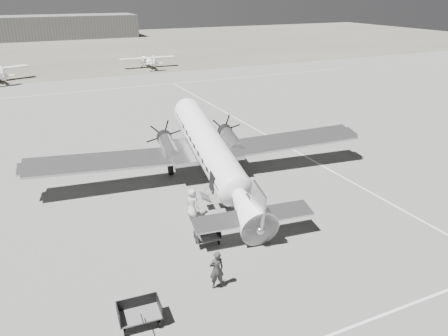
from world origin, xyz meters
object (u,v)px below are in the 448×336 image
light_plane_right (148,62)px  baggage_cart_far (140,314)px  hangar_main (64,27)px  ramp_agent (203,222)px  ground_crew (217,270)px  dc3_airliner (212,154)px  passenger (192,203)px  baggage_cart_near (208,238)px

light_plane_right → baggage_cart_far: bearing=-105.6°
hangar_main → ramp_agent: (-6.21, -124.09, -2.47)m
hangar_main → ground_crew: hangar_main is taller
ground_crew → light_plane_right: bearing=-100.0°
hangar_main → dc3_airliner: 118.01m
ramp_agent → passenger: passenger is taller
dc3_airliner → ramp_agent: 7.15m
passenger → baggage_cart_near: bearing=150.1°
ground_crew → ramp_agent: ground_crew is taller
dc3_airliner → ground_crew: 12.03m
dc3_airliner → baggage_cart_far: bearing=-119.8°
baggage_cart_far → ground_crew: (4.09, 0.97, 0.47)m
baggage_cart_near → ground_crew: ground_crew is taller
baggage_cart_far → ground_crew: ground_crew is taller
hangar_main → ramp_agent: size_ratio=25.18×
baggage_cart_near → ground_crew: (-1.13, -3.79, 0.60)m
light_plane_right → ground_crew: size_ratio=5.13×
light_plane_right → baggage_cart_near: (-14.05, -61.14, -0.67)m
hangar_main → light_plane_right: 64.55m
light_plane_right → ground_crew: light_plane_right is taller
ramp_agent → baggage_cart_far: bearing=143.4°
light_plane_right → passenger: bearing=-102.6°
baggage_cart_far → passenger: passenger is taller
hangar_main → light_plane_right: (7.66, -64.05, -2.22)m
dc3_airliner → baggage_cart_far: dc3_airliner is taller
baggage_cart_far → light_plane_right: bearing=77.5°
dc3_airliner → passenger: dc3_airliner is taller
dc3_airliner → ramp_agent: bearing=-112.2°
dc3_airliner → ramp_agent: size_ratio=15.87×
light_plane_right → baggage_cart_far: light_plane_right is taller
hangar_main → passenger: hangar_main is taller
hangar_main → ground_crew: 129.22m
dc3_airliner → baggage_cart_near: dc3_airliner is taller
baggage_cart_near → baggage_cart_far: size_ratio=0.76×
hangar_main → passenger: size_ratio=22.17×
light_plane_right → passenger: 59.23m
dc3_airliner → baggage_cart_far: (-8.70, -11.98, -1.97)m
passenger → ground_crew: bearing=145.1°
hangar_main → dc3_airliner: (-2.90, -117.98, -0.78)m
light_plane_right → ramp_agent: (-13.87, -60.04, -0.25)m
hangar_main → dc3_airliner: hangar_main is taller
hangar_main → baggage_cart_far: 130.50m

